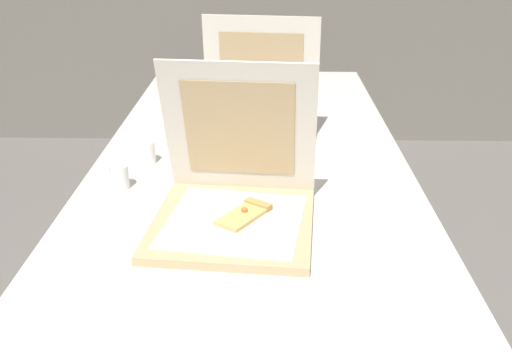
% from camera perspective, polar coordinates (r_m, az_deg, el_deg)
% --- Properties ---
extents(table, '(0.96, 2.40, 0.75)m').
position_cam_1_polar(table, '(1.75, -0.54, -0.64)').
color(table, silver).
rests_on(table, ground).
extents(pizza_box_front, '(0.42, 0.42, 0.39)m').
position_cam_1_polar(pizza_box_front, '(1.42, -2.13, -2.56)').
color(pizza_box_front, tan).
rests_on(pizza_box_front, table).
extents(pizza_box_middle, '(0.43, 0.43, 0.41)m').
position_cam_1_polar(pizza_box_middle, '(1.87, -0.08, 4.37)').
color(pizza_box_middle, tan).
rests_on(pizza_box_middle, table).
extents(cup_white_far, '(0.05, 0.05, 0.07)m').
position_cam_1_polar(cup_white_far, '(2.11, -5.02, 5.93)').
color(cup_white_far, white).
rests_on(cup_white_far, table).
extents(cup_white_mid, '(0.05, 0.05, 0.07)m').
position_cam_1_polar(cup_white_mid, '(1.80, -10.73, 2.29)').
color(cup_white_mid, white).
rests_on(cup_white_mid, table).
extents(cup_white_near_center, '(0.05, 0.05, 0.07)m').
position_cam_1_polar(cup_white_near_center, '(1.64, -13.32, -0.09)').
color(cup_white_near_center, white).
rests_on(cup_white_near_center, table).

